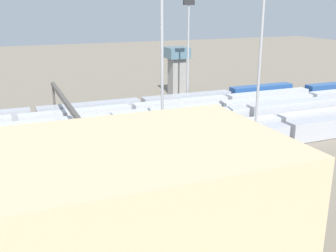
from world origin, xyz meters
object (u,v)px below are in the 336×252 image
at_px(train_on_track_5, 155,141).
at_px(train_on_track_0, 135,107).
at_px(train_on_track_4, 136,132).
at_px(light_mast_3, 162,57).
at_px(maintenance_shed, 87,207).
at_px(train_on_track_3, 168,120).
at_px(light_mast_1, 261,38).
at_px(control_tower, 177,67).
at_px(train_on_track_1, 122,114).
at_px(light_mast_0, 188,40).
at_px(signal_gantry, 65,105).
at_px(train_on_track_6, 331,126).

bearing_deg(train_on_track_5, train_on_track_0, -100.12).
height_order(train_on_track_4, train_on_track_0, train_on_track_4).
distance_m(light_mast_3, maintenance_shed, 27.60).
bearing_deg(train_on_track_3, light_mast_1, 113.75).
xyz_separation_m(train_on_track_3, train_on_track_4, (8.49, 5.00, 0.01)).
height_order(maintenance_shed, control_tower, control_tower).
bearing_deg(train_on_track_5, train_on_track_1, -89.71).
height_order(train_on_track_1, maintenance_shed, maintenance_shed).
bearing_deg(light_mast_1, light_mast_0, -97.29).
distance_m(train_on_track_4, light_mast_0, 34.52).
relative_size(light_mast_1, signal_gantry, 0.92).
bearing_deg(maintenance_shed, control_tower, -120.05).
relative_size(light_mast_3, maintenance_shed, 0.68).
distance_m(light_mast_0, control_tower, 16.66).
xyz_separation_m(train_on_track_5, train_on_track_4, (1.89, -5.00, 0.55)).
relative_size(train_on_track_3, train_on_track_6, 1.80).
bearing_deg(train_on_track_1, control_tower, -135.86).
xyz_separation_m(light_mast_1, light_mast_3, (16.20, -1.49, -2.43)).
height_order(train_on_track_5, train_on_track_0, same).
bearing_deg(light_mast_0, train_on_track_1, 22.50).
xyz_separation_m(train_on_track_5, train_on_track_6, (-35.07, 5.00, 0.07)).
relative_size(train_on_track_5, signal_gantry, 3.97).
distance_m(light_mast_1, signal_gantry, 36.12).
relative_size(train_on_track_0, train_on_track_1, 0.65).
xyz_separation_m(light_mast_3, control_tower, (-23.91, -49.10, -9.69)).
bearing_deg(light_mast_0, train_on_track_4, 47.22).
relative_size(train_on_track_6, light_mast_0, 2.54).
xyz_separation_m(light_mast_0, light_mast_3, (20.90, 35.28, 0.89)).
relative_size(train_on_track_3, light_mast_0, 4.59).
relative_size(train_on_track_3, light_mast_1, 3.72).
height_order(train_on_track_1, signal_gantry, signal_gantry).
bearing_deg(signal_gantry, light_mast_1, 146.67).
xyz_separation_m(train_on_track_6, light_mast_0, (15.57, -33.12, 14.61)).
distance_m(train_on_track_4, light_mast_1, 27.73).
distance_m(train_on_track_4, light_mast_3, 19.33).
bearing_deg(train_on_track_0, train_on_track_6, 135.58).
bearing_deg(maintenance_shed, train_on_track_6, -157.49).
bearing_deg(signal_gantry, light_mast_3, 125.31).
bearing_deg(train_on_track_0, train_on_track_3, 98.09).
bearing_deg(control_tower, maintenance_shed, 59.95).
height_order(train_on_track_3, light_mast_0, light_mast_0).
height_order(train_on_track_3, train_on_track_6, train_on_track_3).
height_order(train_on_track_1, light_mast_0, light_mast_0).
bearing_deg(train_on_track_3, light_mast_3, 65.03).
height_order(train_on_track_5, light_mast_3, light_mast_3).
relative_size(train_on_track_6, control_tower, 4.90).
xyz_separation_m(light_mast_1, control_tower, (-7.71, -50.58, -12.12)).
bearing_deg(train_on_track_5, train_on_track_6, 171.89).
distance_m(train_on_track_3, light_mast_0, 26.36).
xyz_separation_m(train_on_track_5, light_mast_3, (1.40, 7.16, 15.56)).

